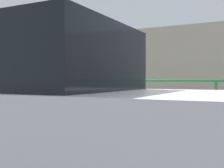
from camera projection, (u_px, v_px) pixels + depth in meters
name	position (u px, v px, depth m)	size (l,w,h in m)	color
ground_plane	(107.00, 167.00, 4.07)	(160.00, 160.00, 0.00)	#3D3D3F
sidewalk_curb	(146.00, 142.00, 5.43)	(36.00, 3.09, 0.13)	#9E9B93
parking_meter	(135.00, 89.00, 4.39)	(0.16, 0.17, 1.37)	slate
pedestrian_at_meter	(102.00, 94.00, 4.85)	(0.63, 0.40, 1.58)	brown
parked_hatchback_white	(39.00, 111.00, 3.03)	(4.04, 1.86, 1.81)	white
background_railing	(167.00, 93.00, 6.64)	(24.06, 0.06, 1.15)	#1E602D
backdrop_wall	(197.00, 71.00, 9.70)	(32.00, 0.50, 3.17)	#ADA38E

